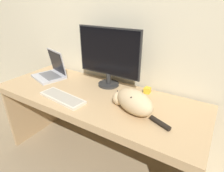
{
  "coord_description": "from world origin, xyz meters",
  "views": [
    {
      "loc": [
        0.84,
        -0.75,
        1.44
      ],
      "look_at": [
        0.19,
        0.3,
        0.86
      ],
      "focal_mm": 30.0,
      "sensor_mm": 36.0,
      "label": 1
    }
  ],
  "objects": [
    {
      "name": "small_toy",
      "position": [
        0.36,
        0.6,
        0.74
      ],
      "size": [
        0.05,
        0.05,
        0.05
      ],
      "color": "gold",
      "rests_on": "desk"
    },
    {
      "name": "cat",
      "position": [
        0.38,
        0.28,
        0.8
      ],
      "size": [
        0.47,
        0.28,
        0.16
      ],
      "rotation": [
        0.0,
        0.0,
        -0.4
      ],
      "color": "#D1B284",
      "rests_on": "desk"
    },
    {
      "name": "external_keyboard",
      "position": [
        -0.17,
        0.15,
        0.73
      ],
      "size": [
        0.43,
        0.18,
        0.02
      ],
      "rotation": [
        0.0,
        0.0,
        -0.11
      ],
      "color": "beige",
      "rests_on": "desk"
    },
    {
      "name": "wall_back",
      "position": [
        0.0,
        0.74,
        1.3
      ],
      "size": [
        6.4,
        0.06,
        2.6
      ],
      "color": "beige",
      "rests_on": "ground_plane"
    },
    {
      "name": "desk",
      "position": [
        0.0,
        0.34,
        0.58
      ],
      "size": [
        1.78,
        0.68,
        0.72
      ],
      "color": "tan",
      "rests_on": "ground_plane"
    },
    {
      "name": "monitor",
      "position": [
        -0.0,
        0.56,
        0.99
      ],
      "size": [
        0.6,
        0.19,
        0.52
      ],
      "color": "#282828",
      "rests_on": "desk"
    },
    {
      "name": "laptop",
      "position": [
        -0.6,
        0.42,
        0.77
      ],
      "size": [
        0.36,
        0.33,
        0.26
      ],
      "rotation": [
        0.0,
        0.0,
        -0.3
      ],
      "color": "#B7B7BC",
      "rests_on": "desk"
    }
  ]
}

